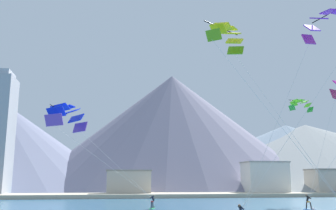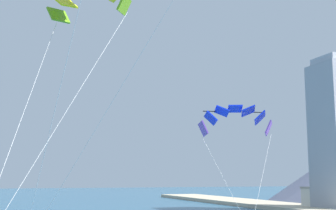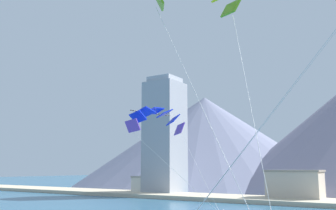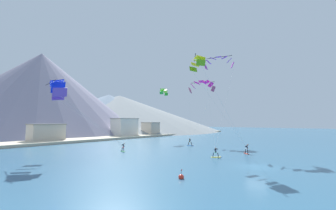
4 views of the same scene
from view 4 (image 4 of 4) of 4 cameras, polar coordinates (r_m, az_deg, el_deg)
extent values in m
plane|color=#2D5B7A|center=(31.48, 21.38, -14.42)|extent=(400.00, 400.00, 0.00)
cube|color=#E54C33|center=(43.04, 19.34, -11.60)|extent=(1.31, 1.35, 0.07)
cylinder|color=#231E28|center=(42.64, 19.57, -11.11)|extent=(0.27, 0.27, 0.77)
cylinder|color=#231E28|center=(43.34, 19.08, -11.01)|extent=(0.27, 0.27, 0.77)
cube|color=white|center=(42.94, 19.31, -10.51)|extent=(0.40, 0.40, 0.12)
cylinder|color=#231E28|center=(42.96, 19.44, -10.04)|extent=(0.49, 0.48, 0.65)
cylinder|color=#231E28|center=(42.78, 19.38, -9.82)|extent=(0.46, 0.44, 0.42)
cylinder|color=#231E28|center=(43.00, 19.23, -9.79)|extent=(0.46, 0.44, 0.42)
cylinder|color=black|center=(42.82, 19.09, -9.86)|extent=(0.38, 0.40, 0.03)
sphere|color=#9E7051|center=(43.00, 19.63, -9.50)|extent=(0.23, 0.23, 0.23)
cone|color=white|center=(43.81, 18.81, -11.40)|extent=(0.47, 0.47, 0.36)
cube|color=#33B266|center=(44.73, -11.38, -11.47)|extent=(0.90, 1.50, 0.07)
cylinder|color=black|center=(44.31, -11.20, -11.03)|extent=(0.19, 0.27, 0.72)
cylinder|color=black|center=(45.05, -11.55, -10.92)|extent=(0.19, 0.27, 0.72)
cube|color=red|center=(44.64, -11.37, -10.47)|extent=(0.36, 0.32, 0.12)
cylinder|color=black|center=(44.64, -11.24, -10.05)|extent=(0.47, 0.35, 0.62)
cylinder|color=black|center=(44.48, -11.31, -9.84)|extent=(0.52, 0.25, 0.40)
cylinder|color=black|center=(44.69, -11.41, -9.81)|extent=(0.52, 0.25, 0.40)
cylinder|color=black|center=(44.53, -11.58, -9.87)|extent=(0.21, 0.50, 0.03)
sphere|color=beige|center=(44.65, -11.04, -9.57)|extent=(0.22, 0.22, 0.22)
cone|color=white|center=(45.53, -11.77, -11.26)|extent=(0.44, 0.40, 0.36)
cube|color=yellow|center=(37.65, 12.00, -12.84)|extent=(1.29, 1.37, 0.07)
cylinder|color=black|center=(37.50, 11.39, -12.30)|extent=(0.24, 0.25, 0.69)
cylinder|color=black|center=(37.70, 12.58, -12.24)|extent=(0.24, 0.25, 0.69)
cube|color=#33B266|center=(37.54, 11.98, -11.69)|extent=(0.37, 0.36, 0.12)
cylinder|color=black|center=(37.42, 12.01, -11.23)|extent=(0.43, 0.41, 0.59)
cylinder|color=black|center=(37.47, 11.79, -10.97)|extent=(0.42, 0.39, 0.38)
cylinder|color=black|center=(37.52, 12.13, -10.95)|extent=(0.42, 0.39, 0.38)
cylinder|color=black|center=(37.67, 11.89, -10.97)|extent=(0.37, 0.41, 0.03)
sphere|color=brown|center=(37.25, 12.05, -10.70)|extent=(0.21, 0.21, 0.21)
cone|color=white|center=(37.87, 13.30, -12.67)|extent=(0.47, 0.46, 0.36)
cube|color=#337FDB|center=(55.07, 5.61, -10.17)|extent=(0.63, 1.49, 0.07)
cylinder|color=black|center=(55.20, 5.23, -9.73)|extent=(0.16, 0.27, 0.76)
cylinder|color=black|center=(54.86, 5.98, -9.76)|extent=(0.16, 0.27, 0.76)
cube|color=orange|center=(54.99, 5.60, -9.32)|extent=(0.35, 0.28, 0.12)
cylinder|color=black|center=(54.89, 5.56, -8.97)|extent=(0.42, 0.28, 0.64)
cylinder|color=black|center=(55.02, 5.49, -8.77)|extent=(0.55, 0.16, 0.42)
cylinder|color=black|center=(54.91, 5.72, -8.77)|extent=(0.55, 0.16, 0.42)
cylinder|color=black|center=(55.13, 5.69, -8.79)|extent=(0.10, 0.52, 0.03)
sphere|color=#9E7051|center=(54.75, 5.50, -8.56)|extent=(0.23, 0.23, 0.23)
cone|color=white|center=(54.70, 6.44, -10.13)|extent=(0.40, 0.35, 0.36)
cube|color=#62A117|center=(38.29, 8.33, 10.59)|extent=(1.26, 1.59, 1.09)
cube|color=yellow|center=(39.07, 8.30, 11.38)|extent=(1.48, 1.72, 1.00)
cube|color=yellow|center=(39.97, 8.10, 11.72)|extent=(1.65, 1.75, 0.78)
cube|color=yellow|center=(40.89, 7.76, 11.59)|extent=(1.75, 1.71, 0.46)
cube|color=yellow|center=(41.69, 7.33, 11.04)|extent=(1.77, 1.61, 0.78)
cube|color=yellow|center=(42.29, 6.87, 10.15)|extent=(1.75, 1.42, 1.00)
cube|color=#62A117|center=(42.62, 6.44, 9.03)|extent=(1.63, 1.18, 1.09)
cylinder|color=black|center=(40.75, 6.87, 11.86)|extent=(4.00, 2.78, 0.10)
cylinder|color=silver|center=(39.62, 14.02, -0.51)|extent=(8.34, 4.16, 13.72)
cylinder|color=silver|center=(41.94, 12.67, -0.74)|extent=(4.97, 7.89, 13.72)
cube|color=#6D40B3|center=(39.38, -25.75, 2.93)|extent=(2.29, 1.09, 1.55)
cube|color=#0E26DF|center=(40.32, -26.09, 4.39)|extent=(2.42, 1.57, 1.41)
cube|color=#0E26DF|center=(41.59, -26.34, 5.18)|extent=(2.48, 1.94, 1.06)
cube|color=#0E26DF|center=(42.99, -26.46, 5.24)|extent=(2.47, 2.15, 0.55)
cube|color=#0E26DF|center=(44.31, -26.46, 4.62)|extent=(2.39, 2.22, 1.06)
cube|color=#0E26DF|center=(45.38, -26.34, 3.47)|extent=(2.23, 2.11, 1.41)
cube|color=#6D40B3|center=(46.06, -26.13, 1.95)|extent=(2.03, 1.80, 1.55)
cylinder|color=black|center=(42.94, -27.70, 5.02)|extent=(1.39, 6.71, 0.10)
cylinder|color=silver|center=(41.28, -18.16, -4.35)|extent=(11.61, 1.05, 8.42)
cylinder|color=silver|center=(44.82, -18.97, -4.31)|extent=(8.82, 7.66, 8.42)
cube|color=purple|center=(52.00, 9.57, 9.54)|extent=(1.53, 0.84, 1.32)
cube|color=purple|center=(51.99, 10.28, 10.69)|extent=(1.66, 1.25, 1.17)
cube|color=purple|center=(51.95, 11.39, 11.49)|extent=(1.73, 1.55, 0.84)
cube|color=purple|center=(51.89, 12.73, 11.80)|extent=(1.74, 1.70, 0.38)
cube|color=purple|center=(51.82, 14.09, 11.57)|extent=(1.68, 1.72, 0.84)
cube|color=purple|center=(51.74, 15.26, 10.85)|extent=(1.56, 1.58, 1.17)
cube|color=purple|center=(51.68, 16.04, 9.73)|extent=(1.39, 1.27, 1.32)
cylinder|color=black|center=(52.50, 12.77, 11.74)|extent=(1.25, 5.73, 0.10)
cylinder|color=silver|center=(44.16, 10.44, 0.56)|extent=(10.89, 7.79, 16.25)
cylinder|color=silver|center=(43.96, 14.42, 0.64)|extent=(13.24, 2.12, 16.25)
cube|color=#A0345E|center=(64.59, 5.67, 3.70)|extent=(1.81, 1.18, 1.55)
cube|color=#DF13AD|center=(64.66, 6.35, 4.79)|extent=(1.91, 1.61, 1.36)
cube|color=#DF13AD|center=(64.48, 7.37, 5.56)|extent=(1.98, 1.83, 0.95)
cube|color=#DF13AD|center=(64.09, 8.58, 5.90)|extent=(2.01, 1.81, 0.38)
cube|color=#DF13AD|center=(63.54, 9.78, 5.74)|extent=(2.00, 1.63, 0.95)
cube|color=#DF13AD|center=(62.93, 10.79, 5.09)|extent=(1.95, 1.24, 1.36)
cube|color=#A0345E|center=(62.34, 11.42, 4.05)|extent=(1.86, 0.70, 1.55)
cylinder|color=black|center=(64.80, 8.82, 5.68)|extent=(2.32, 6.42, 0.10)
cylinder|color=silver|center=(59.48, 5.58, -2.39)|extent=(7.49, 5.05, 12.61)
cylinder|color=silver|center=(58.20, 8.81, -2.32)|extent=(8.79, 2.00, 12.61)
cube|color=green|center=(69.00, -1.67, 3.11)|extent=(0.76, 1.20, 0.88)
cube|color=#70E92B|center=(69.51, -1.53, 3.65)|extent=(1.02, 1.28, 0.74)
cube|color=#70E92B|center=(70.22, -1.31, 3.97)|extent=(1.16, 1.33, 0.48)
cube|color=#70E92B|center=(71.01, -1.05, 4.02)|extent=(1.18, 1.34, 0.14)
cube|color=#70E92B|center=(71.74, -0.80, 3.79)|extent=(1.15, 1.33, 0.48)
cube|color=#70E92B|center=(72.32, -0.58, 3.34)|extent=(0.99, 1.29, 0.74)
cube|color=green|center=(72.64, -0.44, 2.74)|extent=(0.72, 1.21, 0.88)
cylinder|color=black|center=(71.20, -1.43, 3.99)|extent=(3.81, 1.35, 0.10)
sphere|color=red|center=(23.68, 3.37, -17.81)|extent=(0.56, 0.56, 0.56)
cylinder|color=black|center=(23.57, 3.36, -16.62)|extent=(0.04, 0.04, 0.44)
cube|color=red|center=(23.61, 3.49, -16.16)|extent=(0.18, 0.01, 0.12)
cube|color=beige|center=(69.01, -26.03, -8.30)|extent=(180.00, 10.00, 0.70)
cube|color=#B7AD9E|center=(93.47, -4.48, -6.17)|extent=(5.12, 5.86, 5.19)
cube|color=gray|center=(93.42, -4.47, -4.49)|extent=(5.33, 6.09, 0.30)
cube|color=beige|center=(70.24, -28.52, -6.44)|extent=(8.43, 5.02, 4.85)
cube|color=gray|center=(70.17, -28.45, -4.34)|extent=(8.77, 5.22, 0.30)
cube|color=silver|center=(87.08, -10.98, -5.74)|extent=(8.68, 6.04, 6.76)
cube|color=#9D9992|center=(87.06, -10.94, -3.41)|extent=(9.03, 6.28, 0.30)
cone|color=slate|center=(121.51, -29.69, 2.63)|extent=(94.32, 94.32, 38.26)
cone|color=gray|center=(150.32, -12.28, -1.99)|extent=(128.73, 128.73, 22.95)
cone|color=slate|center=(150.19, -14.92, -1.87)|extent=(115.23, 115.23, 23.30)
camera|label=1|loc=(25.83, 63.41, -6.99)|focal=40.00mm
camera|label=2|loc=(62.86, 24.44, -4.15)|focal=50.00mm
camera|label=3|loc=(44.04, 37.32, -3.71)|focal=40.00mm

